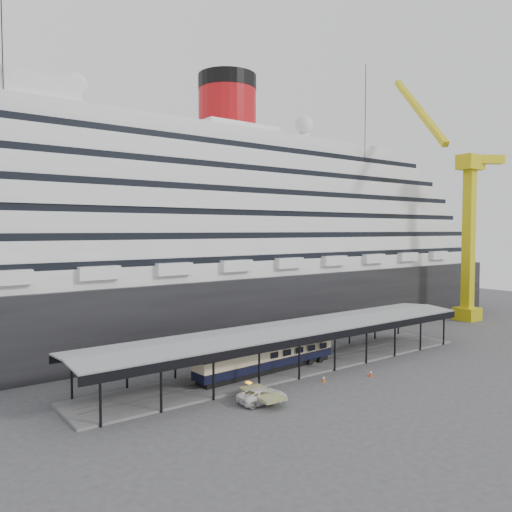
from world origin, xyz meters
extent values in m
plane|color=#3B3B3D|center=(0.00, 0.00, 0.00)|extent=(200.00, 200.00, 0.00)
cube|color=black|center=(0.00, 32.00, 5.00)|extent=(130.00, 30.00, 10.00)
cylinder|color=#A40D11|center=(8.00, 32.00, 37.40)|extent=(10.00, 10.00, 9.00)
cylinder|color=black|center=(8.00, 32.00, 42.65)|extent=(10.10, 10.10, 2.50)
sphere|color=silver|center=(-18.00, 32.00, 37.70)|extent=(3.60, 3.60, 3.60)
sphere|color=silver|center=(26.00, 32.00, 37.70)|extent=(3.60, 3.60, 3.60)
cube|color=slate|center=(0.00, 5.00, 0.12)|extent=(56.00, 8.00, 0.24)
cube|color=slate|center=(0.00, 4.28, 0.28)|extent=(54.00, 0.08, 0.10)
cube|color=slate|center=(0.00, 5.72, 0.28)|extent=(54.00, 0.08, 0.10)
cube|color=black|center=(0.00, 0.50, 4.45)|extent=(56.00, 0.18, 0.90)
cube|color=black|center=(0.00, 9.50, 4.45)|extent=(56.00, 0.18, 0.90)
cube|color=slate|center=(0.00, 5.00, 5.18)|extent=(56.00, 9.00, 0.24)
cylinder|color=black|center=(-29.22, 21.75, 23.60)|extent=(0.12, 0.12, 47.21)
cube|color=gold|center=(48.00, 10.00, 1.20)|extent=(4.00, 4.00, 2.40)
cube|color=gold|center=(48.00, 10.00, 15.40)|extent=(1.80, 1.80, 26.00)
cube|color=gold|center=(48.00, 10.00, 29.80)|extent=(5.00, 3.20, 2.80)
cube|color=gold|center=(39.13, 15.12, 39.20)|extent=(11.42, 18.78, 16.80)
cube|color=gold|center=(51.03, 8.25, 30.40)|extent=(6.00, 4.39, 1.60)
cylinder|color=black|center=(30.26, 20.24, 23.60)|extent=(0.12, 0.12, 47.21)
imported|color=silver|center=(-10.96, -2.64, 0.71)|extent=(5.30, 2.72, 1.43)
cube|color=black|center=(-4.29, 5.00, 0.56)|extent=(19.16, 3.30, 0.64)
cube|color=black|center=(-4.29, 5.00, 1.37)|extent=(20.09, 3.71, 1.00)
cube|color=beige|center=(-4.29, 5.00, 2.46)|extent=(20.09, 3.75, 1.18)
cube|color=black|center=(-4.29, 5.00, 3.24)|extent=(20.09, 3.71, 0.36)
cube|color=#DC5D0C|center=(-1.29, -1.46, 0.02)|extent=(0.50, 0.50, 0.03)
cone|color=#DC5D0C|center=(-1.29, -1.46, 0.40)|extent=(0.42, 0.42, 0.75)
cylinder|color=white|center=(-1.29, -1.46, 0.47)|extent=(0.24, 0.24, 0.15)
cube|color=#DA4A0C|center=(4.73, -3.16, 0.01)|extent=(0.43, 0.43, 0.03)
cone|color=#DA4A0C|center=(4.73, -3.16, 0.38)|extent=(0.36, 0.36, 0.72)
cylinder|color=white|center=(4.73, -3.16, 0.45)|extent=(0.23, 0.23, 0.14)
cube|color=red|center=(4.65, -3.23, 0.02)|extent=(0.46, 0.46, 0.03)
cone|color=red|center=(4.65, -3.23, 0.42)|extent=(0.39, 0.39, 0.79)
cylinder|color=white|center=(4.65, -3.23, 0.49)|extent=(0.25, 0.25, 0.15)
camera|label=1|loc=(-40.69, -41.25, 17.16)|focal=35.00mm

